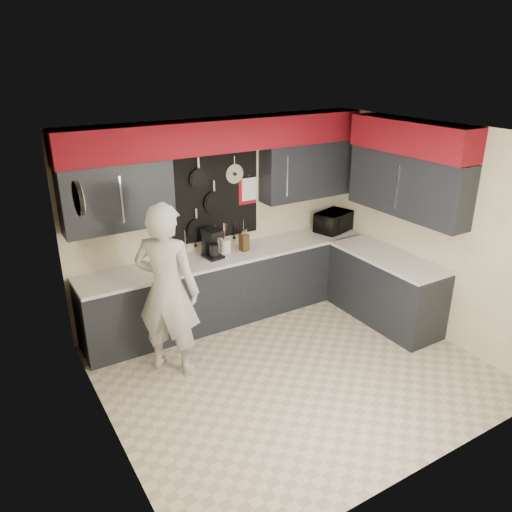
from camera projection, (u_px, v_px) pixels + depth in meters
ground at (293, 370)px, 5.61m from camera, size 4.00×4.00×0.00m
back_wall_assembly at (223, 167)px, 6.12m from camera, size 4.00×0.36×2.60m
right_wall_assembly at (411, 176)px, 5.97m from camera, size 0.36×3.50×2.60m
left_wall_assembly at (101, 308)px, 4.16m from camera, size 0.05×3.50×2.60m
base_cabinets at (275, 286)px, 6.57m from camera, size 3.95×2.20×0.92m
microwave at (333, 222)px, 7.16m from camera, size 0.60×0.49×0.29m
knife_block at (244, 242)px, 6.46m from camera, size 0.11×0.11×0.23m
utensil_crock at (225, 246)px, 6.42m from camera, size 0.14×0.14×0.17m
coffee_maker at (212, 243)px, 6.23m from camera, size 0.23×0.27×0.37m
person at (167, 291)px, 5.28m from camera, size 0.83×0.83×1.94m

